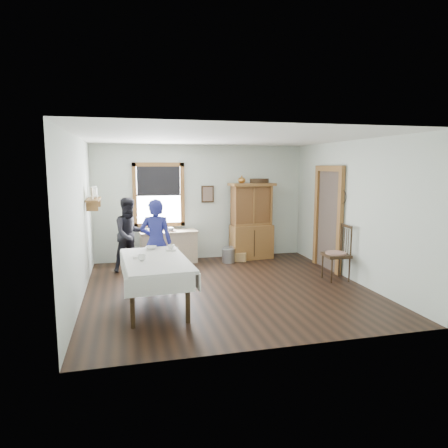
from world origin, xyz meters
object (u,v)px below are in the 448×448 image
object	(u,v)px
figure_dark	(130,237)
pail	(228,256)
wicker_basket	(239,257)
spindle_chair	(336,252)
dining_table	(156,282)
work_counter	(169,247)
woman_blue	(156,246)
china_hutch	(252,221)

from	to	relation	value
figure_dark	pail	bearing A→B (deg)	-16.49
wicker_basket	spindle_chair	bearing A→B (deg)	-54.53
dining_table	work_counter	bearing A→B (deg)	79.94
dining_table	wicker_basket	distance (m)	3.36
pail	spindle_chair	bearing A→B (deg)	-48.22
pail	wicker_basket	world-z (taller)	pail
pail	woman_blue	world-z (taller)	woman_blue
pail	figure_dark	size ratio (longest dim) A/B	0.22
pail	woman_blue	bearing A→B (deg)	-141.66
spindle_chair	woman_blue	world-z (taller)	woman_blue
work_counter	woman_blue	distance (m)	1.74
china_hutch	dining_table	bearing A→B (deg)	-136.60
dining_table	figure_dark	world-z (taller)	figure_dark
wicker_basket	figure_dark	world-z (taller)	figure_dark
dining_table	spindle_chair	xyz separation A→B (m)	(3.52, 0.63, 0.16)
work_counter	figure_dark	size ratio (longest dim) A/B	0.90
woman_blue	dining_table	bearing A→B (deg)	98.73
spindle_chair	figure_dark	bearing A→B (deg)	161.61
work_counter	china_hutch	size ratio (longest dim) A/B	0.72
wicker_basket	dining_table	bearing A→B (deg)	-129.25
work_counter	figure_dark	bearing A→B (deg)	-154.10
spindle_chair	woman_blue	xyz separation A→B (m)	(-3.42, 0.51, 0.20)
spindle_chair	woman_blue	distance (m)	3.47
china_hutch	spindle_chair	size ratio (longest dim) A/B	1.65
china_hutch	woman_blue	xyz separation A→B (m)	(-2.38, -1.65, -0.16)
dining_table	woman_blue	bearing A→B (deg)	85.17
pail	china_hutch	bearing A→B (deg)	22.90
woman_blue	pail	bearing A→B (deg)	-128.10
work_counter	woman_blue	bearing A→B (deg)	-107.78
work_counter	china_hutch	world-z (taller)	china_hutch
pail	woman_blue	xyz separation A→B (m)	(-1.74, -1.37, 0.59)
work_counter	china_hutch	bearing A→B (deg)	-4.28
dining_table	figure_dark	bearing A→B (deg)	98.90
spindle_chair	pail	distance (m)	2.56
work_counter	pail	xyz separation A→B (m)	(1.34, -0.28, -0.21)
dining_table	spindle_chair	distance (m)	3.58
spindle_chair	pail	xyz separation A→B (m)	(-1.69, 1.89, -0.39)
work_counter	wicker_basket	bearing A→B (deg)	-11.07
woman_blue	figure_dark	size ratio (longest dim) A/B	1.04
spindle_chair	wicker_basket	distance (m)	2.46
wicker_basket	woman_blue	bearing A→B (deg)	-144.26
pail	wicker_basket	size ratio (longest dim) A/B	0.92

